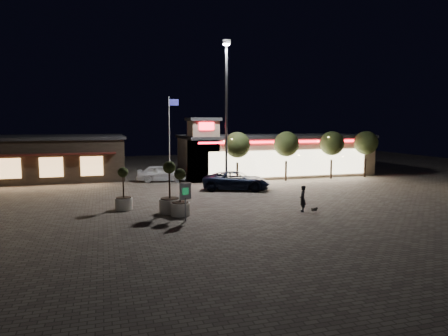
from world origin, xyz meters
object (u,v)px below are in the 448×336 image
object	(u,v)px
pedestrian	(303,199)
planter_left	(124,196)
pickup_truck	(236,181)
planter_mid	(180,201)
white_sedan	(162,173)
valet_sign	(185,194)

from	to	relation	value
pedestrian	planter_left	world-z (taller)	planter_left
pickup_truck	planter_mid	xyz separation A→B (m)	(-6.25, -7.82, 0.11)
planter_left	planter_mid	bearing A→B (deg)	-40.17
white_sedan	planter_mid	world-z (taller)	planter_mid
planter_left	planter_mid	distance (m)	4.20
pickup_truck	pedestrian	xyz separation A→B (m)	(1.36, -9.08, 0.05)
white_sedan	pedestrian	bearing A→B (deg)	-144.60
pickup_truck	valet_sign	bearing A→B (deg)	167.86
white_sedan	planter_left	xyz separation A→B (m)	(-4.17, -11.75, 0.05)
planter_left	valet_sign	size ratio (longest dim) A/B	1.26
valet_sign	pedestrian	bearing A→B (deg)	1.50
planter_left	planter_mid	size ratio (longest dim) A/B	0.96
planter_left	valet_sign	bearing A→B (deg)	-52.21
pedestrian	valet_sign	size ratio (longest dim) A/B	0.76
planter_left	planter_mid	world-z (taller)	planter_mid
pedestrian	planter_mid	size ratio (longest dim) A/B	0.58
pedestrian	valet_sign	xyz separation A→B (m)	(-7.58, -0.20, 0.71)
valet_sign	planter_mid	bearing A→B (deg)	91.04
pickup_truck	valet_sign	size ratio (longest dim) A/B	2.55
pickup_truck	white_sedan	xyz separation A→B (m)	(-5.29, 6.65, 0.02)
planter_left	valet_sign	xyz separation A→B (m)	(3.23, -4.17, 0.68)
valet_sign	white_sedan	bearing A→B (deg)	86.65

